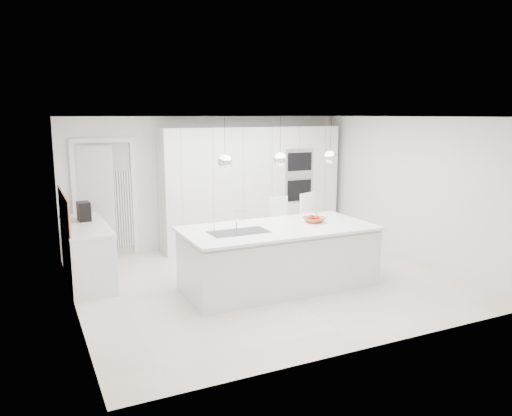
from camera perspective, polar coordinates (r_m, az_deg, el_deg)
name	(u,v)px	position (r m, az deg, el deg)	size (l,w,h in m)	color
floor	(264,281)	(7.78, 0.95, -8.36)	(5.50, 5.50, 0.00)	beige
wall_back	(208,182)	(9.75, -5.55, 3.03)	(5.50, 5.50, 0.00)	silver
wall_left	(70,217)	(6.74, -20.49, -1.02)	(5.00, 5.00, 0.00)	silver
ceiling	(265,117)	(7.36, 1.02, 10.38)	(5.50, 5.50, 0.00)	white
tall_cabinets	(251,186)	(9.78, -0.52, 2.52)	(3.60, 0.60, 2.30)	silver
oven_stack	(299,175)	(9.90, 4.98, 3.74)	(0.62, 0.04, 1.05)	#A5A5A8
doorway_frame	(105,200)	(9.28, -16.85, 0.83)	(1.11, 0.08, 2.13)	white
hallway_door	(91,203)	(9.20, -18.34, 0.54)	(0.82, 0.04, 2.00)	white
radiator	(124,209)	(9.35, -14.85, -0.08)	(0.32, 0.04, 1.40)	white
left_base_cabinets	(87,254)	(8.11, -18.76, -4.96)	(0.60, 1.80, 0.86)	silver
left_worktop	(85,225)	(8.01, -18.95, -1.86)	(0.62, 1.82, 0.04)	white
oak_backsplash	(64,209)	(7.93, -21.13, -0.12)	(0.02, 1.80, 0.50)	#AA683F
island_base	(279,259)	(7.44, 2.69, -5.79)	(2.80, 1.20, 0.86)	silver
island_worktop	(278,228)	(7.37, 2.54, -2.34)	(2.84, 1.40, 0.04)	white
island_sink	(239,238)	(7.06, -1.96, -3.40)	(0.84, 0.44, 0.18)	#3F3F42
island_tap	(237,219)	(7.21, -2.23, -1.24)	(0.02, 0.02, 0.30)	white
pendant_left	(225,162)	(6.81, -3.56, 5.28)	(0.20, 0.20, 0.20)	white
pendant_mid	(280,159)	(7.16, 2.79, 5.56)	(0.20, 0.20, 0.20)	white
pendant_right	(330,157)	(7.60, 8.48, 5.75)	(0.20, 0.20, 0.20)	white
fruit_bowl	(314,220)	(7.72, 6.67, -1.34)	(0.33, 0.33, 0.08)	#AA683F
espresso_machine	(84,211)	(8.22, -19.08, -0.36)	(0.18, 0.28, 0.30)	black
bar_stool_left	(282,231)	(8.51, 3.00, -2.70)	(0.38, 0.52, 1.14)	white
bar_stool_right	(311,228)	(8.68, 6.34, -2.34)	(0.39, 0.54, 1.18)	white
apple_a	(317,218)	(7.69, 6.97, -1.18)	(0.08, 0.08, 0.08)	#B40513
apple_b	(311,217)	(7.72, 6.30, -1.08)	(0.08, 0.08, 0.08)	#B40513
apple_c	(315,218)	(7.69, 6.77, -1.17)	(0.08, 0.08, 0.08)	#B40513
banana_bunch	(313,215)	(7.71, 6.55, -0.78)	(0.21, 0.21, 0.03)	yellow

